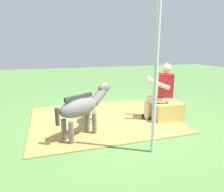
# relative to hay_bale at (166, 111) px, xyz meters

# --- Properties ---
(ground_plane) EXTENTS (24.00, 24.00, 0.00)m
(ground_plane) POSITION_rel_hay_bale_xyz_m (1.16, -0.26, -0.20)
(ground_plane) COLOR #568442
(hay_patch) EXTENTS (3.17, 2.68, 0.02)m
(hay_patch) POSITION_rel_hay_bale_xyz_m (1.41, -0.41, -0.19)
(hay_patch) COLOR #AD8C47
(hay_patch) RESTS_ON ground
(hay_bale) EXTENTS (0.68, 0.50, 0.40)m
(hay_bale) POSITION_rel_hay_bale_xyz_m (0.00, 0.00, 0.00)
(hay_bale) COLOR tan
(hay_bale) RESTS_ON ground
(person_seated) EXTENTS (0.72, 0.58, 1.28)m
(person_seated) POSITION_rel_hay_bale_xyz_m (0.15, -0.04, 0.49)
(person_seated) COLOR beige
(person_seated) RESTS_ON ground
(pony_standing) EXTENTS (1.19, 0.88, 0.94)m
(pony_standing) POSITION_rel_hay_bale_xyz_m (1.98, 0.35, 0.37)
(pony_standing) COLOR slate
(pony_standing) RESTS_ON ground
(pony_lying) EXTENTS (0.61, 1.36, 0.42)m
(pony_lying) POSITION_rel_hay_bale_xyz_m (1.62, -0.92, -0.01)
(pony_lying) COLOR tan
(pony_lying) RESTS_ON ground
(soda_bottle) EXTENTS (0.07, 0.07, 0.28)m
(soda_bottle) POSITION_rel_hay_bale_xyz_m (-0.41, -0.30, -0.07)
(soda_bottle) COLOR brown
(soda_bottle) RESTS_ON ground
(tent_pole_left) EXTENTS (0.06, 0.06, 2.40)m
(tent_pole_left) POSITION_rel_hay_bale_xyz_m (1.03, 1.27, 1.00)
(tent_pole_left) COLOR silver
(tent_pole_left) RESTS_ON ground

